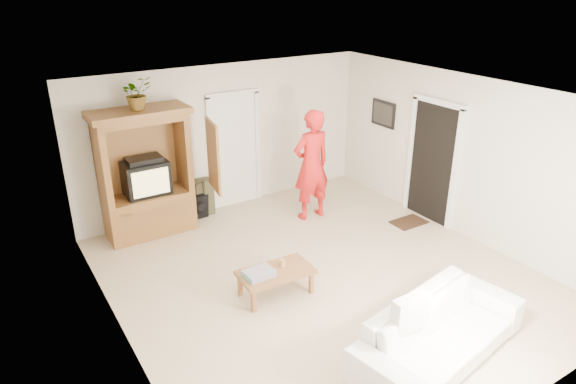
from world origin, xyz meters
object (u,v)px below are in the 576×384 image
(coffee_table, at_px, (276,274))
(man, at_px, (311,165))
(armoire, at_px, (148,181))
(sofa, at_px, (440,332))

(coffee_table, bearing_deg, man, 47.53)
(armoire, distance_m, sofa, 5.03)
(sofa, relative_size, coffee_table, 2.22)
(armoire, xyz_separation_m, man, (2.57, -0.93, 0.07))
(man, distance_m, sofa, 3.92)
(armoire, bearing_deg, coffee_table, -73.36)
(man, bearing_deg, coffee_table, 44.20)
(coffee_table, bearing_deg, sofa, -62.58)
(coffee_table, bearing_deg, armoire, 109.65)
(man, bearing_deg, sofa, 76.89)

